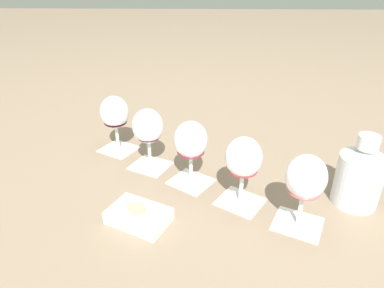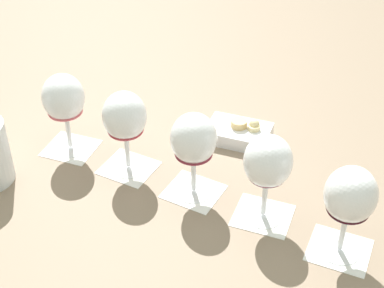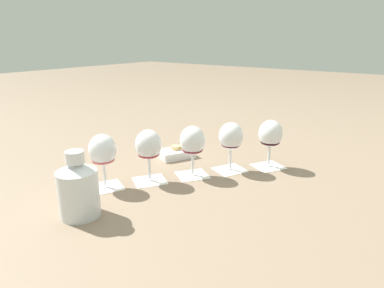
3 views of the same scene
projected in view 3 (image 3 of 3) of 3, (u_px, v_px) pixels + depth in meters
ground_plane at (191, 176)px, 1.17m from camera, size 8.00×8.00×0.00m
tasting_card_0 at (106, 187)px, 1.08m from camera, size 0.13×0.13×0.00m
tasting_card_1 at (150, 181)px, 1.13m from camera, size 0.13×0.14×0.00m
tasting_card_2 at (192, 175)px, 1.18m from camera, size 0.13×0.14×0.00m
tasting_card_3 at (230, 170)px, 1.22m from camera, size 0.13×0.13×0.00m
tasting_card_4 at (268, 166)px, 1.25m from camera, size 0.13×0.13×0.00m
wine_glass_0 at (103, 152)px, 1.05m from camera, size 0.09×0.09×0.17m
wine_glass_1 at (148, 147)px, 1.09m from camera, size 0.09×0.09×0.17m
wine_glass_2 at (192, 142)px, 1.14m from camera, size 0.09×0.09×0.17m
wine_glass_3 at (231, 139)px, 1.19m from camera, size 0.09×0.09×0.17m
wine_glass_4 at (270, 136)px, 1.22m from camera, size 0.09×0.09×0.17m
ceramic_vase at (78, 188)px, 0.89m from camera, size 0.11×0.11×0.18m
snack_dish at (177, 153)px, 1.35m from camera, size 0.14×0.16×0.05m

